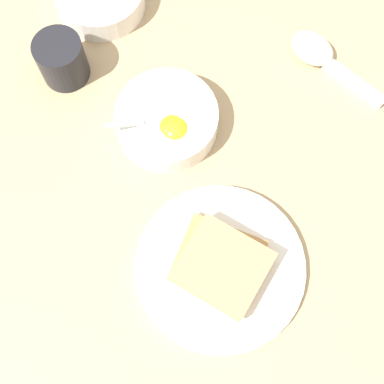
# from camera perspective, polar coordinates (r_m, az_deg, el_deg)

# --- Properties ---
(ground_plane) EXTENTS (3.00, 3.00, 0.00)m
(ground_plane) POSITION_cam_1_polar(r_m,az_deg,el_deg) (0.77, 2.48, 5.40)
(ground_plane) COLOR tan
(egg_bowl) EXTENTS (0.14, 0.14, 0.07)m
(egg_bowl) POSITION_cam_1_polar(r_m,az_deg,el_deg) (0.76, -2.78, 7.35)
(egg_bowl) COLOR white
(egg_bowl) RESTS_ON ground_plane
(toast_plate) EXTENTS (0.22, 0.22, 0.02)m
(toast_plate) POSITION_cam_1_polar(r_m,az_deg,el_deg) (0.71, 3.02, -8.01)
(toast_plate) COLOR white
(toast_plate) RESTS_ON ground_plane
(toast_sandwich) EXTENTS (0.12, 0.12, 0.03)m
(toast_sandwich) POSITION_cam_1_polar(r_m,az_deg,el_deg) (0.69, 3.05, -7.65)
(toast_sandwich) COLOR tan
(toast_sandwich) RESTS_ON toast_plate
(soup_spoon) EXTENTS (0.17, 0.10, 0.03)m
(soup_spoon) POSITION_cam_1_polar(r_m,az_deg,el_deg) (0.84, 13.45, 14.08)
(soup_spoon) COLOR white
(soup_spoon) RESTS_ON ground_plane
(drinking_cup) EXTENTS (0.07, 0.07, 0.07)m
(drinking_cup) POSITION_cam_1_polar(r_m,az_deg,el_deg) (0.81, -13.76, 13.62)
(drinking_cup) COLOR black
(drinking_cup) RESTS_ON ground_plane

